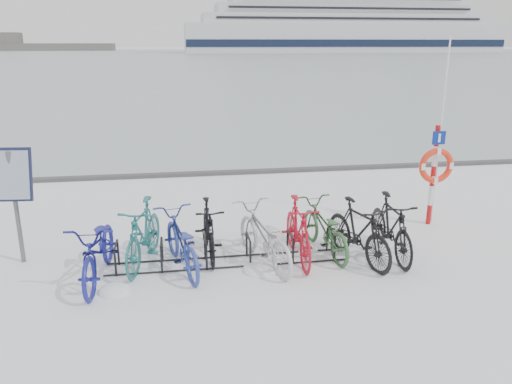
% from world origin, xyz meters
% --- Properties ---
extents(ground, '(900.00, 900.00, 0.00)m').
position_xyz_m(ground, '(0.00, 0.00, 0.00)').
color(ground, white).
rests_on(ground, ground).
extents(ice_sheet, '(400.00, 298.00, 0.02)m').
position_xyz_m(ice_sheet, '(0.00, 155.00, 0.01)').
color(ice_sheet, '#94A2A8').
rests_on(ice_sheet, ground).
extents(quay_edge, '(400.00, 0.25, 0.10)m').
position_xyz_m(quay_edge, '(0.00, 5.90, 0.05)').
color(quay_edge, '#3F3F42').
rests_on(quay_edge, ground).
extents(bike_rack, '(4.00, 0.48, 0.46)m').
position_xyz_m(bike_rack, '(0.00, 0.00, 0.18)').
color(bike_rack, black).
rests_on(bike_rack, ground).
extents(info_board, '(0.68, 0.31, 1.97)m').
position_xyz_m(info_board, '(-3.41, 0.56, 1.42)').
color(info_board, '#595B5E').
rests_on(info_board, ground).
extents(lifebuoy_station, '(0.71, 0.22, 3.69)m').
position_xyz_m(lifebuoy_station, '(4.27, 1.18, 1.24)').
color(lifebuoy_station, '#B00E10').
rests_on(lifebuoy_station, ground).
extents(cruise_ferry, '(123.59, 23.34, 40.61)m').
position_xyz_m(cruise_ferry, '(64.69, 189.65, 11.06)').
color(cruise_ferry, silver).
rests_on(cruise_ferry, ground).
extents(bike_0, '(0.83, 2.04, 1.05)m').
position_xyz_m(bike_0, '(-2.02, -0.24, 0.52)').
color(bike_0, navy).
rests_on(bike_0, ground).
extents(bike_1, '(0.95, 1.91, 1.11)m').
position_xyz_m(bike_1, '(-1.37, 0.23, 0.55)').
color(bike_1, '#1D6363').
rests_on(bike_1, ground).
extents(bike_2, '(1.08, 1.96, 0.98)m').
position_xyz_m(bike_2, '(-0.76, -0.08, 0.49)').
color(bike_2, '#293992').
rests_on(bike_2, ground).
extents(bike_3, '(0.53, 1.67, 1.00)m').
position_xyz_m(bike_3, '(-0.28, 0.39, 0.50)').
color(bike_3, black).
rests_on(bike_3, ground).
extents(bike_4, '(1.18, 2.05, 1.02)m').
position_xyz_m(bike_4, '(0.60, -0.08, 0.51)').
color(bike_4, '#B5B9BD').
rests_on(bike_4, ground).
extents(bike_5, '(0.53, 1.80, 1.08)m').
position_xyz_m(bike_5, '(1.21, 0.00, 0.54)').
color(bike_5, red).
rests_on(bike_5, ground).
extents(bike_6, '(0.89, 1.88, 0.95)m').
position_xyz_m(bike_6, '(1.73, 0.22, 0.47)').
color(bike_6, '#305F32').
rests_on(bike_6, ground).
extents(bike_7, '(0.97, 1.85, 1.07)m').
position_xyz_m(bike_7, '(2.20, -0.21, 0.54)').
color(bike_7, black).
rests_on(bike_7, ground).
extents(bike_8, '(0.56, 1.84, 1.10)m').
position_xyz_m(bike_8, '(2.83, -0.11, 0.55)').
color(bike_8, black).
rests_on(bike_8, ground).
extents(snow_drifts, '(5.10, 2.00, 0.21)m').
position_xyz_m(snow_drifts, '(0.85, -0.11, 0.00)').
color(snow_drifts, white).
rests_on(snow_drifts, ground).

